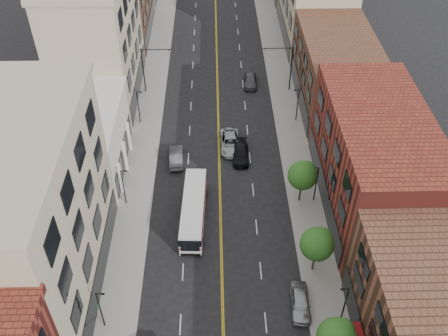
{
  "coord_description": "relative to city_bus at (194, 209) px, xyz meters",
  "views": [
    {
      "loc": [
        -0.48,
        -17.37,
        41.75
      ],
      "look_at": [
        0.45,
        24.37,
        5.0
      ],
      "focal_mm": 40.0,
      "sensor_mm": 36.0,
      "label": 1
    }
  ],
  "objects": [
    {
      "name": "tree_r_2",
      "position": [
        12.4,
        -7.28,
        2.49
      ],
      "size": [
        3.4,
        3.4,
        5.59
      ],
      "color": "black",
      "rests_on": "sidewalk_right"
    },
    {
      "name": "lamp_l_1",
      "position": [
        -7.94,
        -13.35,
        1.34
      ],
      "size": [
        0.81,
        0.55,
        5.05
      ],
      "color": "black",
      "rests_on": "sidewalk_left"
    },
    {
      "name": "signal_mast_left",
      "position": [
        -7.25,
        26.65,
        3.01
      ],
      "size": [
        4.49,
        0.18,
        7.2
      ],
      "color": "black",
      "rests_on": "sidewalk_left"
    },
    {
      "name": "car_lane_a",
      "position": [
        5.77,
        10.7,
        -0.89
      ],
      "size": [
        2.22,
        5.17,
        1.48
      ],
      "primitive_type": "imported",
      "rotation": [
        0.0,
        0.0,
        -0.03
      ],
      "color": "black",
      "rests_on": "ground"
    },
    {
      "name": "bldg_r_far_a",
      "position": [
        20.01,
        23.65,
        3.37
      ],
      "size": [
        10.0,
        20.0,
        10.0
      ],
      "primitive_type": "cube",
      "color": "brown",
      "rests_on": "ground"
    },
    {
      "name": "lamp_l_3",
      "position": [
        -7.94,
        18.65,
        1.34
      ],
      "size": [
        0.81,
        0.55,
        5.05
      ],
      "color": "black",
      "rests_on": "sidewalk_left"
    },
    {
      "name": "car_lane_behind",
      "position": [
        -2.49,
        10.11,
        -0.85
      ],
      "size": [
        1.96,
        4.88,
        1.58
      ],
      "primitive_type": "imported",
      "rotation": [
        0.0,
        0.0,
        3.2
      ],
      "color": "#4D4C51",
      "rests_on": "ground"
    },
    {
      "name": "tree_r_3",
      "position": [
        12.4,
        2.72,
        2.49
      ],
      "size": [
        3.4,
        3.4,
        5.59
      ],
      "color": "black",
      "rests_on": "sidewalk_right"
    },
    {
      "name": "car_parked_far",
      "position": [
        10.41,
        -11.76,
        -0.85
      ],
      "size": [
        2.09,
        4.69,
        1.57
      ],
      "primitive_type": "imported",
      "rotation": [
        0.0,
        0.0,
        -0.05
      ],
      "color": "#999BA0",
      "rests_on": "ground"
    },
    {
      "name": "sidewalk_left",
      "position": [
        -6.99,
        13.65,
        -1.56
      ],
      "size": [
        4.0,
        110.0,
        0.15
      ],
      "primitive_type": "cube",
      "color": "gray",
      "rests_on": "ground"
    },
    {
      "name": "bldg_l_white",
      "position": [
        -13.99,
        9.65,
        2.37
      ],
      "size": [
        10.0,
        14.0,
        8.0
      ],
      "primitive_type": "cube",
      "color": "silver",
      "rests_on": "ground"
    },
    {
      "name": "bldg_l_far_a",
      "position": [
        -13.99,
        26.65,
        7.37
      ],
      "size": [
        10.0,
        20.0,
        18.0
      ],
      "primitive_type": "cube",
      "color": "tan",
      "rests_on": "ground"
    },
    {
      "name": "city_bus",
      "position": [
        0.0,
        0.0,
        0.0
      ],
      "size": [
        2.99,
        11.03,
        2.81
      ],
      "rotation": [
        0.0,
        0.0,
        -0.04
      ],
      "color": "silver",
      "rests_on": "ground"
    },
    {
      "name": "signal_mast_right",
      "position": [
        13.28,
        26.65,
        3.01
      ],
      "size": [
        4.49,
        0.18,
        7.2
      ],
      "color": "black",
      "rests_on": "sidewalk_right"
    },
    {
      "name": "sidewalk_right",
      "position": [
        13.01,
        13.65,
        -1.56
      ],
      "size": [
        4.0,
        110.0,
        0.15
      ],
      "primitive_type": "cube",
      "color": "gray",
      "rests_on": "ground"
    },
    {
      "name": "lamp_r_3",
      "position": [
        13.97,
        18.65,
        1.34
      ],
      "size": [
        0.81,
        0.55,
        5.05
      ],
      "color": "black",
      "rests_on": "sidewalk_right"
    },
    {
      "name": "bldg_l_tanoffice",
      "position": [
        -13.99,
        -8.35,
        7.37
      ],
      "size": [
        10.0,
        22.0,
        18.0
      ],
      "primitive_type": "cube",
      "color": "tan",
      "rests_on": "ground"
    },
    {
      "name": "lamp_r_2",
      "position": [
        13.97,
        2.65,
        1.34
      ],
      "size": [
        0.81,
        0.55,
        5.05
      ],
      "color": "black",
      "rests_on": "sidewalk_right"
    },
    {
      "name": "lamp_r_1",
      "position": [
        13.97,
        -13.35,
        1.34
      ],
      "size": [
        0.81,
        0.55,
        5.05
      ],
      "color": "black",
      "rests_on": "sidewalk_right"
    },
    {
      "name": "bldg_r_mid",
      "position": [
        20.01,
        2.65,
        4.37
      ],
      "size": [
        10.0,
        22.0,
        12.0
      ],
      "primitive_type": "cube",
      "color": "maroon",
      "rests_on": "ground"
    },
    {
      "name": "car_lane_b",
      "position": [
        4.51,
        12.9,
        -0.82
      ],
      "size": [
        2.92,
        5.96,
        1.63
      ],
      "primitive_type": "imported",
      "rotation": [
        0.0,
        0.0,
        0.04
      ],
      "color": "#989C9F",
      "rests_on": "ground"
    },
    {
      "name": "car_lane_c",
      "position": [
        8.14,
        28.35,
        -0.81
      ],
      "size": [
        2.16,
        4.89,
        1.64
      ],
      "primitive_type": "imported",
      "rotation": [
        0.0,
        0.0,
        -0.05
      ],
      "color": "#434347",
      "rests_on": "ground"
    },
    {
      "name": "lamp_l_2",
      "position": [
        -7.94,
        2.65,
        1.34
      ],
      "size": [
        0.81,
        0.55,
        5.05
      ],
      "color": "black",
      "rests_on": "sidewalk_left"
    }
  ]
}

